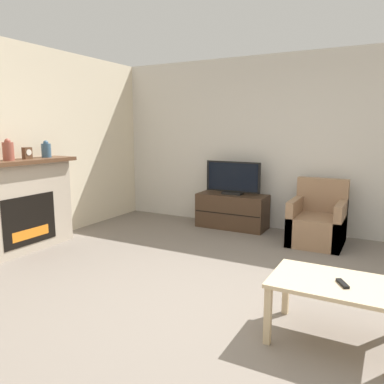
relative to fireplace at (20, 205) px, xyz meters
The scene contains 11 objects.
ground_plane 3.11m from the fireplace, ahead, with size 24.00×24.00×0.00m, color slate.
wall_back 4.14m from the fireplace, 41.66° to the left, with size 12.00×0.06×2.70m.
fireplace is the anchor object (origin of this frame).
mantel_vase_centre_left 0.72m from the fireplace, 81.59° to the right, with size 0.13×0.13×0.27m.
mantel_vase_right 0.83m from the fireplace, 87.88° to the left, with size 0.13×0.13×0.23m.
mantel_clock 0.68m from the fireplace, 83.39° to the left, with size 0.08×0.11×0.15m.
tv_stand 3.11m from the fireplace, 50.63° to the left, with size 1.11×0.49×0.55m.
tv 3.10m from the fireplace, 50.60° to the left, with size 0.91×0.18×0.52m.
armchair 3.98m from the fireplace, 33.03° to the left, with size 0.70×0.76×0.88m.
coffee_table 3.88m from the fireplace, ahead, with size 0.89×0.61×0.47m.
remote 3.95m from the fireplace, ahead, with size 0.11×0.15×0.02m.
Camera 1 is at (1.14, -2.84, 1.58)m, focal length 35.00 mm.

